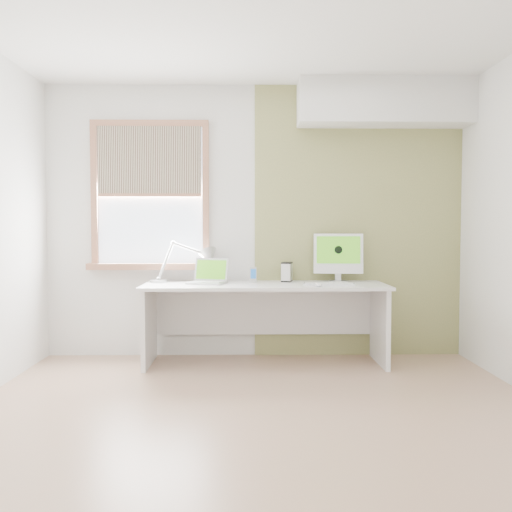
{
  "coord_description": "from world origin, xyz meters",
  "views": [
    {
      "loc": [
        -0.08,
        -3.68,
        1.23
      ],
      "look_at": [
        0.0,
        1.05,
        1.0
      ],
      "focal_mm": 39.42,
      "sensor_mm": 36.0,
      "label": 1
    }
  ],
  "objects_px": {
    "desk": "(265,304)",
    "imac": "(338,255)",
    "laptop": "(209,277)",
    "external_drive": "(287,272)",
    "desk_lamp": "(200,260)"
  },
  "relations": [
    {
      "from": "desk",
      "to": "laptop",
      "type": "bearing_deg",
      "value": 179.9
    },
    {
      "from": "laptop",
      "to": "external_drive",
      "type": "distance_m",
      "value": 0.75
    },
    {
      "from": "laptop",
      "to": "external_drive",
      "type": "bearing_deg",
      "value": 12.77
    },
    {
      "from": "desk",
      "to": "imac",
      "type": "xyz_separation_m",
      "value": [
        0.7,
        0.16,
        0.45
      ]
    },
    {
      "from": "desk",
      "to": "desk_lamp",
      "type": "bearing_deg",
      "value": 165.23
    },
    {
      "from": "laptop",
      "to": "imac",
      "type": "xyz_separation_m",
      "value": [
        1.21,
        0.16,
        0.2
      ]
    },
    {
      "from": "laptop",
      "to": "imac",
      "type": "distance_m",
      "value": 1.24
    },
    {
      "from": "desk",
      "to": "external_drive",
      "type": "relative_size",
      "value": 11.95
    },
    {
      "from": "desk_lamp",
      "to": "laptop",
      "type": "xyz_separation_m",
      "value": [
        0.09,
        -0.16,
        -0.15
      ]
    },
    {
      "from": "desk",
      "to": "desk_lamp",
      "type": "relative_size",
      "value": 3.13
    },
    {
      "from": "external_drive",
      "to": "imac",
      "type": "xyz_separation_m",
      "value": [
        0.49,
        -0.01,
        0.16
      ]
    },
    {
      "from": "external_drive",
      "to": "laptop",
      "type": "bearing_deg",
      "value": -167.23
    },
    {
      "from": "desk",
      "to": "desk_lamp",
      "type": "distance_m",
      "value": 0.74
    },
    {
      "from": "desk",
      "to": "laptop",
      "type": "xyz_separation_m",
      "value": [
        -0.51,
        0.0,
        0.25
      ]
    },
    {
      "from": "desk",
      "to": "laptop",
      "type": "distance_m",
      "value": 0.57
    }
  ]
}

